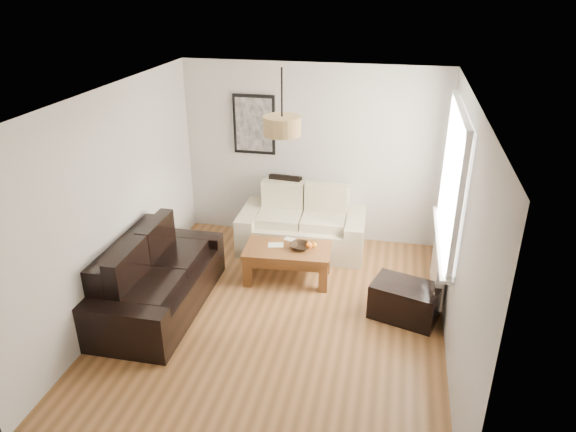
% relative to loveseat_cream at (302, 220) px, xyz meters
% --- Properties ---
extents(floor, '(4.50, 4.50, 0.00)m').
position_rel_loveseat_cream_xyz_m(floor, '(0.04, -1.78, -0.44)').
color(floor, brown).
rests_on(floor, ground).
extents(ceiling, '(3.80, 4.50, 0.00)m').
position_rel_loveseat_cream_xyz_m(ceiling, '(0.04, -1.78, 2.16)').
color(ceiling, white).
rests_on(ceiling, floor).
extents(wall_back, '(3.80, 0.04, 2.60)m').
position_rel_loveseat_cream_xyz_m(wall_back, '(0.04, 0.47, 0.86)').
color(wall_back, silver).
rests_on(wall_back, floor).
extents(wall_front, '(3.80, 0.04, 2.60)m').
position_rel_loveseat_cream_xyz_m(wall_front, '(0.04, -4.03, 0.86)').
color(wall_front, silver).
rests_on(wall_front, floor).
extents(wall_left, '(0.04, 4.50, 2.60)m').
position_rel_loveseat_cream_xyz_m(wall_left, '(-1.86, -1.78, 0.86)').
color(wall_left, silver).
rests_on(wall_left, floor).
extents(wall_right, '(0.04, 4.50, 2.60)m').
position_rel_loveseat_cream_xyz_m(wall_right, '(1.94, -1.78, 0.86)').
color(wall_right, silver).
rests_on(wall_right, floor).
extents(window_bay, '(0.14, 1.90, 1.60)m').
position_rel_loveseat_cream_xyz_m(window_bay, '(1.90, -0.98, 1.16)').
color(window_bay, white).
rests_on(window_bay, wall_right).
extents(radiator, '(0.10, 0.90, 0.52)m').
position_rel_loveseat_cream_xyz_m(radiator, '(1.86, -0.98, -0.06)').
color(radiator, white).
rests_on(radiator, wall_right).
extents(poster, '(0.62, 0.04, 0.87)m').
position_rel_loveseat_cream_xyz_m(poster, '(-0.81, 0.44, 1.26)').
color(poster, black).
rests_on(poster, wall_back).
extents(pendant_shade, '(0.40, 0.40, 0.20)m').
position_rel_loveseat_cream_xyz_m(pendant_shade, '(0.04, -1.48, 1.79)').
color(pendant_shade, tan).
rests_on(pendant_shade, ceiling).
extents(loveseat_cream, '(1.82, 1.03, 0.89)m').
position_rel_loveseat_cream_xyz_m(loveseat_cream, '(0.00, 0.00, 0.00)').
color(loveseat_cream, beige).
rests_on(loveseat_cream, floor).
extents(sofa_leather, '(0.99, 2.01, 0.86)m').
position_rel_loveseat_cream_xyz_m(sofa_leather, '(-1.39, -1.85, -0.01)').
color(sofa_leather, black).
rests_on(sofa_leather, floor).
extents(coffee_table, '(1.16, 0.69, 0.46)m').
position_rel_loveseat_cream_xyz_m(coffee_table, '(-0.03, -0.89, -0.22)').
color(coffee_table, brown).
rests_on(coffee_table, floor).
extents(ottoman, '(0.86, 0.68, 0.43)m').
position_rel_loveseat_cream_xyz_m(ottoman, '(1.49, -1.44, -0.23)').
color(ottoman, black).
rests_on(ottoman, floor).
extents(cushion_left, '(0.48, 0.18, 0.47)m').
position_rel_loveseat_cream_xyz_m(cushion_left, '(-0.31, 0.22, 0.34)').
color(cushion_left, black).
rests_on(cushion_left, loveseat_cream).
extents(cushion_right, '(0.40, 0.13, 0.40)m').
position_rel_loveseat_cream_xyz_m(cushion_right, '(0.37, 0.22, 0.31)').
color(cushion_right, black).
rests_on(cushion_right, loveseat_cream).
extents(fruit_bowl, '(0.31, 0.31, 0.07)m').
position_rel_loveseat_cream_xyz_m(fruit_bowl, '(0.14, -0.87, 0.05)').
color(fruit_bowl, black).
rests_on(fruit_bowl, coffee_table).
extents(orange_a, '(0.11, 0.11, 0.09)m').
position_rel_loveseat_cream_xyz_m(orange_a, '(0.25, -0.84, 0.05)').
color(orange_a, orange).
rests_on(orange_a, fruit_bowl).
extents(orange_b, '(0.07, 0.07, 0.07)m').
position_rel_loveseat_cream_xyz_m(orange_b, '(0.31, -0.80, 0.05)').
color(orange_b, orange).
rests_on(orange_b, fruit_bowl).
extents(orange_c, '(0.08, 0.08, 0.07)m').
position_rel_loveseat_cream_xyz_m(orange_c, '(0.24, -0.80, 0.05)').
color(orange_c, orange).
rests_on(orange_c, fruit_bowl).
extents(papers, '(0.22, 0.18, 0.01)m').
position_rel_loveseat_cream_xyz_m(papers, '(-0.20, -0.84, 0.02)').
color(papers, silver).
rests_on(papers, coffee_table).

